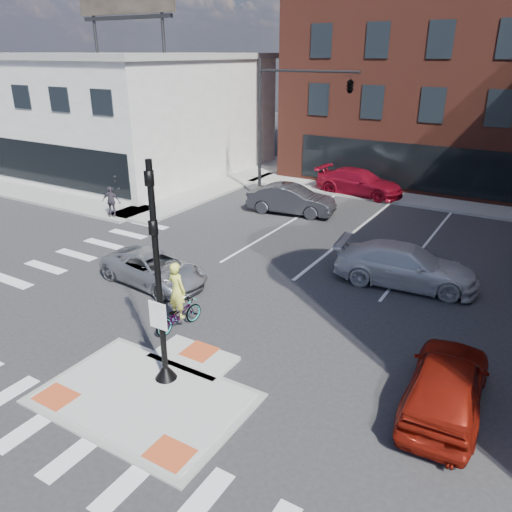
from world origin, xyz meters
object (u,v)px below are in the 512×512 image
Objects in this scene: pedestrian_a at (117,189)px; red_sedan at (446,384)px; bg_car_dark at (291,199)px; silver_suv at (154,268)px; pedestrian_b at (111,201)px; bg_car_red at (359,182)px; cyclist at (178,307)px; white_pickup at (406,265)px.

red_sedan is at bearing 6.13° from pedestrian_a.
red_sedan is at bearing -147.88° from bg_car_dark.
pedestrian_b is (-7.50, 5.00, 0.34)m from silver_suv.
cyclist reaches higher than bg_car_red.
white_pickup is at bearing -147.59° from bg_car_red.
bg_car_red is 3.38× the size of pedestrian_b.
cyclist is (-5.32, -7.15, 0.01)m from white_pickup.
pedestrian_b is at bearing 62.55° from silver_suv.
cyclist is (-8.22, -0.33, 0.02)m from red_sedan.
silver_suv is at bearing 176.90° from bg_car_red.
pedestrian_b is at bearing -24.59° from cyclist.
bg_car_red is (2.20, 16.50, 0.17)m from silver_suv.
red_sedan is 2.69× the size of pedestrian_a.
bg_car_dark is 9.77m from pedestrian_b.
bg_car_red is at bearing -77.69° from cyclist.
bg_car_dark is at bearing -52.84° from red_sedan.
pedestrian_a is (-20.30, 8.87, 0.22)m from red_sedan.
pedestrian_a is at bearing 76.16° from white_pickup.
cyclist is 15.18m from pedestrian_a.
white_pickup is (-2.90, 6.82, 0.01)m from red_sedan.
cyclist is at bearing -120.01° from silver_suv.
red_sedan is 8.23m from cyclist.
cyclist reaches higher than white_pickup.
bg_car_red is (-9.03, 18.37, 0.03)m from red_sedan.
red_sedan is (11.22, -1.87, 0.14)m from silver_suv.
bg_car_red is at bearing -26.74° from bg_car_dark.
pedestrian_a is (-17.39, 2.05, 0.21)m from white_pickup.
pedestrian_a reaches higher than bg_car_dark.
white_pickup is at bearing -70.37° from red_sedan.
bg_car_red is at bearing 20.83° from white_pickup.
bg_car_dark is (0.33, 10.84, 0.16)m from silver_suv.
bg_car_dark is at bearing 14.35° from pedestrian_b.
pedestrian_b reaches higher than red_sedan.
red_sedan is at bearing -164.02° from white_pickup.
cyclist is at bearing -176.91° from bg_car_dark.
bg_car_red is at bearing -1.34° from silver_suv.
silver_suv is 1.00× the size of red_sedan.
bg_car_red is 3.28× the size of pedestrian_a.
cyclist is at bearing -173.05° from bg_car_red.
pedestrian_a is at bearing 105.83° from pedestrian_b.
red_sedan is 7.41m from white_pickup.
bg_car_dark reaches higher than silver_suv.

